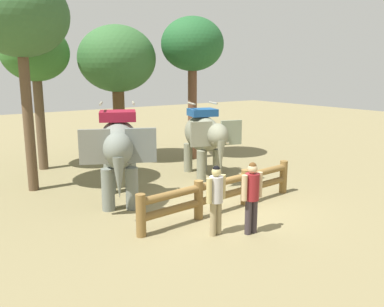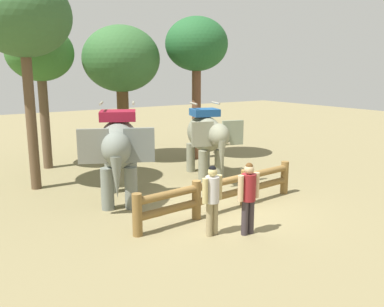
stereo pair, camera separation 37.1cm
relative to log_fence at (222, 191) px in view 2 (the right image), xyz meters
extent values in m
plane|color=olive|center=(0.00, 0.12, -0.61)|extent=(60.00, 60.00, 0.00)
cylinder|color=brown|center=(-2.71, -0.24, -0.08)|extent=(0.24, 0.24, 1.05)
cylinder|color=brown|center=(-0.90, -0.08, -0.08)|extent=(0.24, 0.24, 1.05)
cylinder|color=brown|center=(0.90, 0.08, -0.08)|extent=(0.24, 0.24, 1.05)
cylinder|color=brown|center=(2.71, 0.24, -0.08)|extent=(0.24, 0.24, 1.05)
cylinder|color=brown|center=(0.00, 0.00, -0.16)|extent=(5.43, 0.68, 0.20)
cylinder|color=brown|center=(0.00, 0.00, 0.24)|extent=(5.43, 0.68, 0.20)
cylinder|color=slate|center=(-1.98, 1.64, 0.00)|extent=(0.36, 0.36, 1.21)
cylinder|color=slate|center=(-2.58, 1.92, 0.00)|extent=(0.36, 0.36, 1.21)
cylinder|color=slate|center=(-1.28, 3.11, 0.00)|extent=(0.36, 0.36, 1.21)
cylinder|color=slate|center=(-1.88, 3.39, 0.00)|extent=(0.36, 0.36, 1.21)
ellipsoid|color=slate|center=(-1.93, 2.52, 1.13)|extent=(2.26, 2.97, 1.41)
ellipsoid|color=slate|center=(-2.63, 1.06, 1.31)|extent=(1.09, 1.15, 0.86)
cube|color=slate|center=(-2.05, 0.91, 1.36)|extent=(0.78, 0.46, 0.91)
cube|color=slate|center=(-3.11, 1.42, 1.36)|extent=(0.78, 0.46, 0.91)
cone|color=slate|center=(-2.76, 0.78, 0.62)|extent=(0.32, 0.32, 1.11)
cube|color=maroon|center=(-1.93, 2.52, 1.98)|extent=(1.32, 1.26, 0.28)
cylinder|color=#A59E8C|center=(-1.52, 2.32, 2.34)|extent=(0.41, 0.77, 0.07)
cylinder|color=#A59E8C|center=(-2.35, 2.72, 2.34)|extent=(0.41, 0.77, 0.07)
cylinder|color=gray|center=(1.94, 2.67, -0.05)|extent=(0.33, 0.33, 1.11)
cylinder|color=gray|center=(1.36, 2.84, -0.05)|extent=(0.33, 0.33, 1.11)
cylinder|color=gray|center=(2.37, 4.11, -0.05)|extent=(0.33, 0.33, 1.11)
cylinder|color=gray|center=(1.78, 4.28, -0.05)|extent=(0.33, 0.33, 1.11)
ellipsoid|color=gray|center=(1.86, 3.48, 0.99)|extent=(1.77, 2.71, 1.30)
ellipsoid|color=gray|center=(1.44, 2.06, 1.15)|extent=(0.91, 1.00, 0.79)
cube|color=gray|center=(1.99, 2.00, 1.20)|extent=(0.74, 0.32, 0.83)
cube|color=gray|center=(0.96, 2.31, 1.20)|extent=(0.74, 0.32, 0.83)
cone|color=gray|center=(1.36, 1.78, 0.52)|extent=(0.30, 0.30, 1.02)
cone|color=beige|center=(1.52, 1.82, 0.92)|extent=(0.35, 0.18, 0.14)
cone|color=beige|center=(1.25, 1.90, 0.92)|extent=(0.35, 0.18, 0.14)
cube|color=#1C4D89|center=(1.86, 3.48, 1.77)|extent=(1.14, 1.07, 0.26)
cylinder|color=#A59E8C|center=(2.27, 3.36, 2.10)|extent=(0.27, 0.74, 0.06)
cylinder|color=#A59E8C|center=(1.45, 3.60, 2.10)|extent=(0.27, 0.74, 0.06)
cylinder|color=#362D32|center=(-0.35, -1.60, -0.18)|extent=(0.16, 0.16, 0.85)
cylinder|color=#362D32|center=(-0.54, -1.60, -0.18)|extent=(0.16, 0.16, 0.85)
cylinder|color=maroon|center=(-0.44, -1.60, 0.57)|extent=(0.34, 0.34, 0.65)
cylinder|color=tan|center=(-0.20, -1.61, 0.58)|extent=(0.14, 0.14, 0.62)
cylinder|color=tan|center=(-0.69, -1.60, 0.58)|extent=(0.14, 0.14, 0.62)
sphere|color=tan|center=(-0.44, -1.60, 1.01)|extent=(0.23, 0.23, 0.23)
sphere|color=#593819|center=(-0.44, -1.60, 1.07)|extent=(0.18, 0.18, 0.18)
cylinder|color=#96865F|center=(-1.10, -1.16, -0.20)|extent=(0.16, 0.16, 0.82)
cylinder|color=#96865F|center=(-1.28, -1.19, -0.20)|extent=(0.16, 0.16, 0.82)
cylinder|color=#B9B6B6|center=(-1.19, -1.18, 0.53)|extent=(0.37, 0.37, 0.63)
cylinder|color=tan|center=(-0.96, -1.14, 0.54)|extent=(0.13, 0.13, 0.60)
cylinder|color=tan|center=(-1.43, -1.21, 0.54)|extent=(0.13, 0.13, 0.60)
sphere|color=tan|center=(-1.19, -1.18, 0.95)|extent=(0.23, 0.23, 0.23)
sphere|color=black|center=(-1.19, -1.18, 1.02)|extent=(0.18, 0.18, 0.18)
cylinder|color=brown|center=(3.28, 6.12, 1.51)|extent=(0.39, 0.39, 4.23)
ellipsoid|color=#21562A|center=(3.28, 6.12, 4.36)|extent=(2.66, 2.66, 2.26)
cylinder|color=#523921|center=(0.43, 7.48, 1.12)|extent=(0.50, 0.50, 3.45)
ellipsoid|color=#31602F|center=(0.43, 7.48, 3.73)|extent=(3.21, 3.21, 2.73)
cylinder|color=brown|center=(-2.71, 7.95, 1.31)|extent=(0.36, 0.36, 3.83)
ellipsoid|color=#326929|center=(-2.71, 7.95, 3.93)|extent=(2.55, 2.55, 2.17)
cylinder|color=brown|center=(-3.80, 5.19, 1.75)|extent=(0.33, 0.33, 4.71)
ellipsoid|color=#32592D|center=(-3.80, 5.19, 4.92)|extent=(2.97, 2.97, 2.52)
camera|label=1|loc=(-6.94, -8.32, 3.30)|focal=37.84mm
camera|label=2|loc=(-6.63, -8.53, 3.30)|focal=37.84mm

